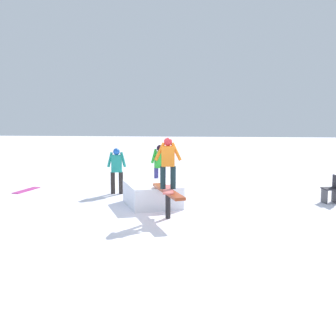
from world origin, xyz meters
The scene contains 8 objects.
ground_plane centered at (0.00, 0.00, 0.00)m, with size 60.00×60.00×0.00m, color white.
rail_feature centered at (0.00, 0.00, 0.67)m, with size 2.20×1.05×0.80m.
snow_kicker_ramp centered at (-1.60, -0.60, 0.34)m, with size 1.80×1.50×0.68m, color white.
main_rider_on_rail centered at (0.00, 0.00, 1.52)m, with size 1.32×0.75×1.42m.
bystander_green centered at (-4.52, -0.62, 0.90)m, with size 0.37×0.68×1.60m.
bystander_teal centered at (-3.32, -2.02, 0.89)m, with size 0.26×0.66×1.59m.
loose_snowboard_magenta centered at (-3.66, -5.38, 0.01)m, with size 1.29×0.28×0.02m, color #CA2E8C.
folding_chair centered at (-2.34, 5.00, 0.41)m, with size 0.53×0.53×0.88m.
Camera 1 is at (12.46, 0.90, 3.18)m, focal length 50.00 mm.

